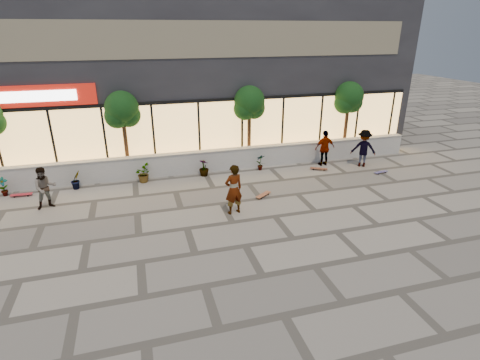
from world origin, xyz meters
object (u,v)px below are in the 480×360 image
object	(u,v)px
skater_left	(45,188)
skater_right_near	(325,148)
skateboard_left	(21,195)
skateboard_center	(263,195)
tree_east	(349,99)
skater_right_far	(364,148)
skateboard_right_far	(381,172)
tree_midwest	(122,112)
skateboard_right_near	(319,168)
skater_center	(234,189)
tree_mideast	(249,105)

from	to	relation	value
skater_left	skater_right_near	size ratio (longest dim) A/B	0.92
skateboard_left	skateboard_center	bearing A→B (deg)	-14.47
tree_east	skater_right_near	xyz separation A→B (m)	(-1.98, -1.46, -2.09)
skater_left	skater_right_far	xyz separation A→B (m)	(14.36, 0.84, 0.11)
skater_right_near	skateboard_right_far	world-z (taller)	skater_right_near
skater_right_near	tree_midwest	bearing A→B (deg)	-9.49
tree_midwest	tree_east	bearing A→B (deg)	0.00
skateboard_left	skateboard_right_near	bearing A→B (deg)	-0.85
tree_east	skateboard_left	xyz separation A→B (m)	(-15.82, -1.50, -2.90)
skater_right_near	skateboard_center	world-z (taller)	skater_right_near
skater_center	skater_left	xyz separation A→B (m)	(-6.78, 2.40, -0.13)
skater_right_far	skateboard_right_near	world-z (taller)	skater_right_far
tree_mideast	skater_right_near	xyz separation A→B (m)	(3.52, -1.46, -2.09)
tree_mideast	skater_right_near	world-z (taller)	tree_mideast
tree_east	skater_right_far	distance (m)	2.95
skater_right_far	tree_midwest	bearing A→B (deg)	17.88
skater_center	skater_left	distance (m)	7.20
tree_mideast	skater_center	bearing A→B (deg)	-112.86
tree_midwest	tree_mideast	world-z (taller)	same
skater_center	skateboard_left	size ratio (longest dim) A/B	2.31
tree_midwest	skater_right_near	size ratio (longest dim) A/B	2.18
tree_mideast	tree_east	xyz separation A→B (m)	(5.50, 0.00, 0.00)
tree_east	skateboard_right_near	distance (m)	4.38
tree_east	skater_right_near	world-z (taller)	tree_east
tree_mideast	skateboard_center	world-z (taller)	tree_mideast
tree_mideast	skater_center	distance (m)	6.15
tree_east	skateboard_left	distance (m)	16.16
skater_left	skateboard_right_near	world-z (taller)	skater_left
skater_right_far	skateboard_right_far	xyz separation A→B (m)	(0.31, -1.19, -0.86)
tree_midwest	skater_center	size ratio (longest dim) A/B	2.04
tree_mideast	skater_right_near	bearing A→B (deg)	-22.56
tree_mideast	skater_left	bearing A→B (deg)	-161.91
skateboard_right_near	skater_right_far	bearing A→B (deg)	29.84
skater_left	skateboard_right_far	distance (m)	14.69
skater_center	skater_right_near	size ratio (longest dim) A/B	1.07
skateboard_right_far	skateboard_left	bearing A→B (deg)	164.19
skater_center	skater_right_near	bearing A→B (deg)	-158.69
tree_midwest	skater_right_far	xyz separation A→B (m)	(11.31, -2.11, -2.05)
tree_mideast	skateboard_left	bearing A→B (deg)	-171.73
tree_mideast	skateboard_right_far	size ratio (longest dim) A/B	5.18
skateboard_right_near	skater_center	bearing A→B (deg)	-116.82
skateboard_left	tree_east	bearing A→B (deg)	7.00
skater_left	tree_mideast	bearing A→B (deg)	0.96
skater_center	skateboard_center	size ratio (longest dim) A/B	2.39
tree_mideast	skateboard_left	xyz separation A→B (m)	(-10.32, -1.50, -2.90)
skateboard_center	skateboard_right_near	distance (m)	4.27
skater_right_near	skater_right_far	bearing A→B (deg)	159.43
skateboard_left	skateboard_right_far	xyz separation A→B (m)	(15.94, -1.80, -0.01)
tree_midwest	tree_east	size ratio (longest dim) A/B	1.00
tree_midwest	skateboard_right_far	distance (m)	12.42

